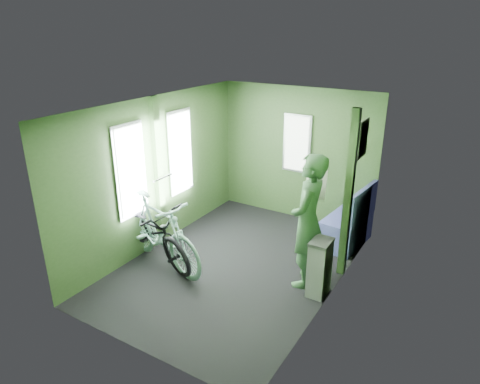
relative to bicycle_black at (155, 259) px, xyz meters
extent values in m
plane|color=black|center=(1.12, 0.48, 0.00)|extent=(4.00, 4.00, 0.00)
cube|color=silver|center=(1.12, 0.48, 2.30)|extent=(2.80, 4.00, 0.02)
cube|color=#335126|center=(1.12, 2.48, 1.15)|extent=(2.80, 0.02, 2.30)
cube|color=#335126|center=(1.12, -1.52, 1.15)|extent=(2.80, 0.02, 2.30)
cube|color=#335126|center=(-0.28, 0.48, 1.15)|extent=(0.02, 4.00, 2.30)
cube|color=#335126|center=(2.52, 0.48, 1.15)|extent=(0.02, 4.00, 2.30)
cube|color=#335126|center=(-0.24, 0.48, 1.15)|extent=(0.08, 0.12, 2.30)
cube|color=silver|center=(-0.23, -0.07, 1.35)|extent=(0.02, 0.56, 1.34)
cube|color=silver|center=(-0.23, 1.03, 1.35)|extent=(0.02, 0.56, 1.34)
cube|color=white|center=(-0.22, -0.07, 1.88)|extent=(0.00, 0.12, 0.12)
cube|color=white|center=(-0.22, 1.03, 1.88)|extent=(0.00, 0.12, 0.12)
cylinder|color=silver|center=(-0.17, 0.48, 1.10)|extent=(0.03, 0.40, 0.03)
cube|color=#335126|center=(2.47, 1.08, 1.15)|extent=(0.10, 0.10, 2.30)
cube|color=white|center=(2.50, 1.38, 1.85)|extent=(0.02, 0.40, 0.50)
cube|color=silver|center=(1.12, 2.43, 1.35)|extent=(0.50, 0.02, 1.00)
imported|color=black|center=(0.00, 0.00, 0.00)|extent=(2.00, 1.39, 1.08)
imported|color=#83B8AB|center=(0.20, -0.07, 0.00)|extent=(1.87, 0.99, 1.10)
imported|color=#2E542F|center=(2.12, 0.59, 0.90)|extent=(0.50, 0.70, 1.79)
cube|color=silver|center=(2.09, 0.89, 1.30)|extent=(0.28, 0.11, 0.39)
cube|color=gray|center=(2.38, 0.42, 0.38)|extent=(0.23, 0.32, 0.77)
cube|color=navy|center=(2.24, 1.93, 0.23)|extent=(0.61, 0.98, 0.46)
cube|color=navy|center=(2.47, 1.93, 0.72)|extent=(0.16, 0.93, 0.52)
camera|label=1|loc=(3.92, -4.07, 3.24)|focal=32.00mm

